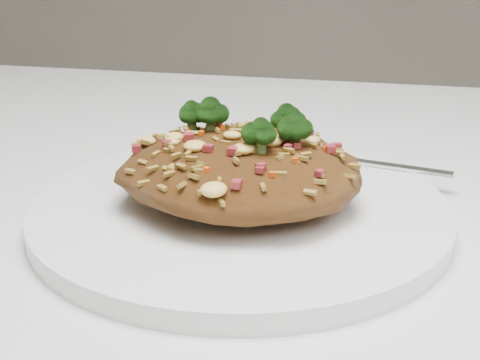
% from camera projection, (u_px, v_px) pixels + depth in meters
% --- Properties ---
extents(dining_table, '(1.20, 0.80, 0.75)m').
position_uv_depth(dining_table, '(270.00, 299.00, 0.53)').
color(dining_table, silver).
rests_on(dining_table, ground).
extents(plate, '(0.28, 0.28, 0.01)m').
position_uv_depth(plate, '(240.00, 210.00, 0.46)').
color(plate, white).
rests_on(plate, dining_table).
extents(fried_rice, '(0.16, 0.15, 0.07)m').
position_uv_depth(fried_rice, '(240.00, 159.00, 0.44)').
color(fried_rice, brown).
rests_on(fried_rice, plate).
extents(fork, '(0.16, 0.05, 0.00)m').
position_uv_depth(fork, '(357.00, 161.00, 0.52)').
color(fork, silver).
rests_on(fork, plate).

